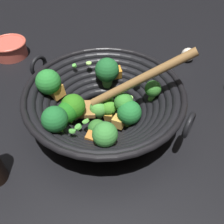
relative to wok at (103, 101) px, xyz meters
The scene contains 4 objects.
ground_plane 0.06m from the wok, 69.73° to the right, with size 4.00×4.00×0.00m, color black.
wok is the anchor object (origin of this frame).
prep_bowl 0.42m from the wok, 38.42° to the left, with size 0.11×0.11×0.05m.
garlic_bulb 0.36m from the wok, 53.25° to the right, with size 0.04×0.04×0.04m, color silver.
Camera 1 is at (-0.41, 0.04, 0.44)m, focal length 39.97 mm.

